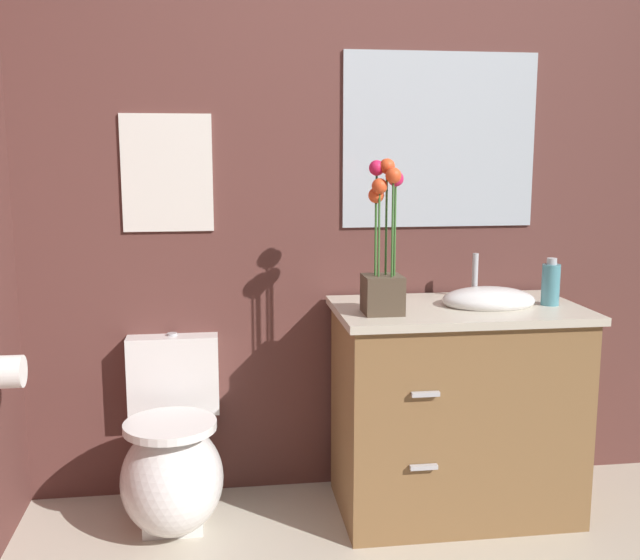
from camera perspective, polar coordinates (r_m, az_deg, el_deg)
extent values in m
cube|color=brown|center=(3.16, 9.56, 6.85)|extent=(4.73, 0.05, 2.50)
ellipsoid|color=white|center=(2.93, -11.23, -14.68)|extent=(0.38, 0.48, 0.40)
cube|color=white|center=(3.02, -11.11, -16.20)|extent=(0.22, 0.26, 0.18)
cube|color=white|center=(3.08, -11.14, -7.07)|extent=(0.36, 0.13, 0.32)
cylinder|color=white|center=(2.83, -11.40, -10.88)|extent=(0.34, 0.34, 0.03)
cylinder|color=#B7B7BC|center=(3.04, -11.24, -4.18)|extent=(0.04, 0.04, 0.02)
cube|color=brown|center=(3.01, 10.27, -9.96)|extent=(0.90, 0.52, 0.79)
cube|color=beige|center=(2.90, 10.52, -2.26)|extent=(0.94, 0.56, 0.03)
ellipsoid|color=white|center=(2.93, 12.77, -1.51)|extent=(0.36, 0.26, 0.10)
cylinder|color=#B7B7BC|center=(3.06, 11.76, 0.35)|extent=(0.02, 0.02, 0.18)
cube|color=#B7B7BC|center=(2.65, 8.08, -8.64)|extent=(0.10, 0.02, 0.02)
cube|color=#B7B7BC|center=(2.74, 7.94, -13.99)|extent=(0.10, 0.02, 0.02)
cube|color=#4C3D2D|center=(2.71, 4.80, -1.11)|extent=(0.14, 0.14, 0.14)
cylinder|color=#386B2D|center=(2.68, 5.75, 4.01)|extent=(0.01, 0.01, 0.35)
sphere|color=#E01E51|center=(2.67, 5.81, 7.72)|extent=(0.06, 0.06, 0.06)
cylinder|color=#386B2D|center=(2.70, 5.09, 4.52)|extent=(0.01, 0.01, 0.39)
sphere|color=#EA4C23|center=(2.69, 5.16, 8.66)|extent=(0.06, 0.06, 0.06)
cylinder|color=#386B2D|center=(2.71, 4.31, 4.47)|extent=(0.01, 0.01, 0.38)
sphere|color=#E01E51|center=(2.69, 4.36, 8.54)|extent=(0.06, 0.06, 0.06)
cylinder|color=#386B2D|center=(2.68, 4.28, 3.39)|extent=(0.01, 0.01, 0.29)
sphere|color=#EA4C23|center=(2.67, 4.31, 6.48)|extent=(0.06, 0.06, 0.06)
cylinder|color=#386B2D|center=(2.65, 4.53, 3.69)|extent=(0.01, 0.01, 0.32)
sphere|color=#EA4C23|center=(2.64, 4.58, 7.17)|extent=(0.06, 0.06, 0.06)
cylinder|color=#386B2D|center=(2.65, 5.57, 4.07)|extent=(0.01, 0.01, 0.36)
sphere|color=#EA4C23|center=(2.64, 5.63, 7.96)|extent=(0.06, 0.06, 0.06)
cylinder|color=teal|center=(2.99, 17.23, -0.34)|extent=(0.07, 0.07, 0.16)
cylinder|color=#B7B7BC|center=(2.97, 17.32, 1.38)|extent=(0.04, 0.04, 0.02)
cube|color=silver|center=(2.99, -11.61, 8.01)|extent=(0.35, 0.01, 0.45)
cube|color=#B2BCC6|center=(3.12, 9.16, 10.50)|extent=(0.80, 0.01, 0.70)
cylinder|color=white|center=(2.71, -22.87, -6.49)|extent=(0.11, 0.11, 0.11)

